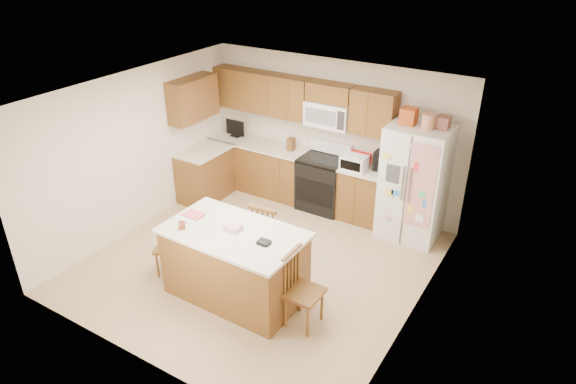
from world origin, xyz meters
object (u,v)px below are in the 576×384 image
Objects in this scene: refrigerator at (414,182)px; island at (235,263)px; windsor_chair_back at (269,237)px; windsor_chair_left at (170,247)px; stove at (323,182)px; windsor_chair_right at (302,292)px.

island is at bearing -118.38° from refrigerator.
island is 0.76m from windsor_chair_back.
refrigerator is 3.71m from windsor_chair_left.
island is 1.08m from windsor_chair_left.
island is at bearing -86.86° from stove.
island is 1.79× the size of windsor_chair_right.
windsor_chair_left is at bearing -178.97° from windsor_chair_right.
windsor_chair_back is 1.27m from windsor_chair_right.
windsor_chair_right is at bearing -66.90° from stove.
stove is 1.95m from windsor_chair_back.
stove is 1.63m from refrigerator.
windsor_chair_back is 1.03× the size of windsor_chair_right.
stove is 1.13× the size of windsor_chair_right.
refrigerator is (1.57, -0.06, 0.45)m from stove.
windsor_chair_back is at bearing -85.15° from stove.
windsor_chair_left is 1.36m from windsor_chair_back.
windsor_chair_left is at bearing -176.71° from island.
refrigerator is 1.98× the size of windsor_chair_back.
stove reaches higher than windsor_chair_left.
refrigerator is at bearing 47.22° from windsor_chair_left.
stove is 1.31× the size of windsor_chair_left.
stove is 0.55× the size of refrigerator.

